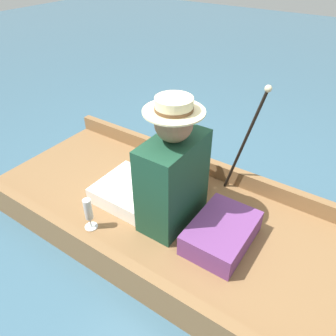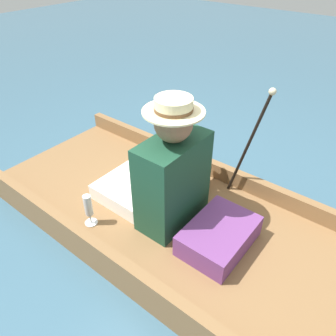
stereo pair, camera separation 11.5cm
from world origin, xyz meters
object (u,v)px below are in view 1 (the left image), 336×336
seated_person (164,176)px  wine_glass (88,211)px  teddy_bear (197,166)px  walking_cane (248,133)px

seated_person → wine_glass: 0.51m
teddy_bear → wine_glass: 0.82m
walking_cane → wine_glass: bearing=143.8°
seated_person → walking_cane: size_ratio=1.02×
seated_person → teddy_bear: 0.41m
seated_person → teddy_bear: bearing=-7.4°
seated_person → wine_glass: bearing=137.0°
teddy_bear → walking_cane: size_ratio=0.43×
wine_glass → seated_person: bearing=-39.7°
seated_person → teddy_bear: size_ratio=2.39×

